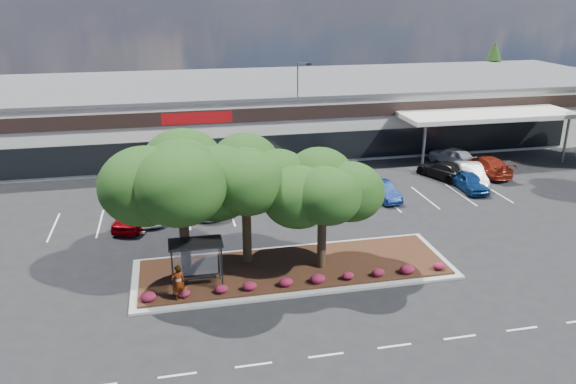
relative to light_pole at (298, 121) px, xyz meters
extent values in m
plane|color=black|center=(-2.95, -24.10, -4.08)|extent=(160.00, 160.00, 0.00)
cube|color=silver|center=(-2.95, 9.90, -1.08)|extent=(80.00, 20.00, 6.00)
cube|color=#505052|center=(-2.95, 9.90, 2.02)|extent=(80.40, 20.40, 0.30)
cube|color=black|center=(-2.95, -0.15, 0.72)|extent=(80.00, 0.25, 1.20)
cube|color=black|center=(-2.95, -0.15, -2.48)|extent=(60.00, 0.18, 2.60)
cube|color=#A10B0F|center=(-8.95, -0.22, 0.72)|extent=(6.00, 0.12, 1.00)
cube|color=silver|center=(17.05, -2.60, 0.32)|extent=(16.00, 5.00, 0.40)
cylinder|color=slate|center=(10.05, -4.60, -1.98)|extent=(0.24, 0.24, 4.20)
cylinder|color=slate|center=(24.05, -4.60, -1.98)|extent=(0.24, 0.24, 4.20)
cube|color=#A2A29D|center=(-4.95, -20.10, -4.00)|extent=(18.00, 6.00, 0.15)
cube|color=#402517|center=(-4.95, -20.10, -3.88)|extent=(17.20, 5.20, 0.12)
cube|color=silver|center=(-11.75, -28.10, -4.07)|extent=(1.60, 0.12, 0.01)
cube|color=silver|center=(-8.55, -28.10, -4.07)|extent=(1.60, 0.12, 0.01)
cube|color=silver|center=(-5.35, -28.10, -4.07)|extent=(1.60, 0.12, 0.01)
cube|color=silver|center=(-2.15, -28.10, -4.07)|extent=(1.60, 0.12, 0.01)
cube|color=silver|center=(1.05, -28.10, -4.07)|extent=(1.60, 0.12, 0.01)
cube|color=silver|center=(4.25, -28.10, -4.07)|extent=(1.60, 0.12, 0.01)
cube|color=silver|center=(-19.45, -10.60, -4.07)|extent=(0.12, 5.00, 0.01)
cube|color=silver|center=(-16.45, -10.60, -4.07)|extent=(0.12, 5.00, 0.01)
cube|color=silver|center=(-13.45, -10.60, -4.07)|extent=(0.12, 5.00, 0.01)
cube|color=silver|center=(-10.45, -10.60, -4.07)|extent=(0.12, 5.00, 0.01)
cube|color=silver|center=(-7.45, -10.60, -4.07)|extent=(0.12, 5.00, 0.01)
cube|color=silver|center=(-4.45, -10.60, -4.07)|extent=(0.12, 5.00, 0.01)
cube|color=silver|center=(-1.45, -10.60, -4.07)|extent=(0.12, 5.00, 0.01)
cube|color=silver|center=(1.55, -10.60, -4.07)|extent=(0.12, 5.00, 0.01)
cube|color=silver|center=(4.55, -10.60, -4.07)|extent=(0.12, 5.00, 0.01)
cube|color=silver|center=(7.55, -10.60, -4.07)|extent=(0.12, 5.00, 0.01)
cube|color=silver|center=(10.55, -10.60, -4.07)|extent=(0.12, 5.00, 0.01)
cube|color=silver|center=(13.55, -10.60, -4.07)|extent=(0.12, 5.00, 0.01)
cylinder|color=black|center=(-11.70, -20.65, -2.57)|extent=(0.08, 0.08, 2.50)
cylinder|color=black|center=(-9.20, -20.65, -2.57)|extent=(0.08, 0.08, 2.50)
cylinder|color=black|center=(-11.70, -21.95, -2.57)|extent=(0.08, 0.08, 2.50)
cylinder|color=black|center=(-9.20, -21.95, -2.57)|extent=(0.08, 0.08, 2.50)
cube|color=black|center=(-10.45, -21.30, -1.28)|extent=(2.75, 1.55, 0.10)
cube|color=silver|center=(-10.45, -20.65, -2.44)|extent=(2.30, 0.03, 2.00)
cube|color=black|center=(-10.45, -21.05, -3.37)|extent=(2.00, 0.35, 0.06)
cone|color=#193611|center=(31.05, 19.90, 0.42)|extent=(3.96, 3.96, 9.00)
imported|color=#594C47|center=(-11.45, -22.40, -2.86)|extent=(0.79, 0.61, 1.92)
cube|color=#A2A29D|center=(-0.10, -0.03, -3.88)|extent=(0.50, 0.50, 0.40)
cylinder|color=slate|center=(-0.10, -0.03, 0.74)|extent=(0.14, 0.14, 8.84)
cube|color=slate|center=(0.32, 0.10, 5.01)|extent=(0.92, 0.48, 0.14)
cube|color=black|center=(0.80, 0.25, 4.94)|extent=(0.52, 0.42, 0.18)
imported|color=#9D0109|center=(-14.05, -11.51, -3.30)|extent=(3.26, 4.90, 1.55)
imported|color=#B3B3B3|center=(-13.18, -10.03, -3.32)|extent=(2.20, 5.26, 1.52)
imported|color=#AFB4BB|center=(-9.41, -9.89, -3.33)|extent=(4.17, 5.93, 1.50)
imported|color=silver|center=(-4.22, -8.10, -3.24)|extent=(4.17, 6.25, 1.68)
imported|color=black|center=(0.79, -8.15, -3.25)|extent=(3.42, 6.07, 1.66)
imported|color=navy|center=(4.21, -10.16, -3.41)|extent=(1.87, 4.19, 1.34)
imported|color=navy|center=(11.71, -9.76, -3.36)|extent=(1.91, 4.31, 1.44)
imported|color=silver|center=(12.55, -8.35, -3.25)|extent=(2.92, 5.32, 1.66)
imported|color=brown|center=(-13.31, -5.79, -3.22)|extent=(4.95, 6.77, 1.71)
imported|color=silver|center=(-8.40, -4.59, -3.36)|extent=(3.59, 5.34, 1.44)
imported|color=black|center=(-4.82, -1.93, -3.27)|extent=(2.42, 4.95, 1.62)
imported|color=#9C9EA8|center=(-2.30, -2.81, -3.26)|extent=(4.24, 6.09, 1.64)
imported|color=#515358|center=(0.99, -2.32, -3.36)|extent=(3.22, 5.49, 1.43)
imported|color=black|center=(2.46, -4.02, -3.25)|extent=(2.39, 5.00, 1.65)
imported|color=black|center=(11.12, -6.51, -3.34)|extent=(3.80, 5.47, 1.47)
imported|color=maroon|center=(15.13, -6.26, -3.26)|extent=(2.68, 5.75, 1.63)
imported|color=silver|center=(13.81, -2.85, -3.28)|extent=(3.59, 5.02, 1.59)
camera|label=1|loc=(-11.34, -47.94, 10.96)|focal=35.00mm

